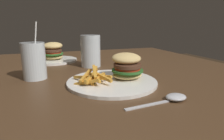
{
  "coord_description": "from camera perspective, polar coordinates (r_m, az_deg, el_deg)",
  "views": [
    {
      "loc": [
        -0.19,
        -0.8,
        0.91
      ],
      "look_at": [
        0.01,
        -0.22,
        0.76
      ],
      "focal_mm": 30.0,
      "sensor_mm": 36.0,
      "label": 1
    }
  ],
  "objects": [
    {
      "name": "dining_table",
      "position": [
        0.86,
        -5.29,
        -4.93
      ],
      "size": [
        1.32,
        1.22,
        0.71
      ],
      "color": "#4C331E",
      "rests_on": "ground_plane"
    },
    {
      "name": "meal_plate_near",
      "position": [
        0.65,
        1.68,
        -1.4
      ],
      "size": [
        0.31,
        0.31,
        0.1
      ],
      "color": "white",
      "rests_on": "dining_table"
    },
    {
      "name": "beer_glass",
      "position": [
        0.89,
        -6.56,
        5.59
      ],
      "size": [
        0.09,
        0.09,
        0.15
      ],
      "color": "silver",
      "rests_on": "dining_table"
    },
    {
      "name": "juice_glass",
      "position": [
        0.74,
        -22.65,
        2.32
      ],
      "size": [
        0.08,
        0.08,
        0.21
      ],
      "color": "silver",
      "rests_on": "dining_table"
    },
    {
      "name": "spoon",
      "position": [
        0.53,
        18.31,
        -8.01
      ],
      "size": [
        0.19,
        0.05,
        0.02
      ],
      "rotation": [
        0.0,
        0.0,
        0.09
      ],
      "color": "silver",
      "rests_on": "dining_table"
    },
    {
      "name": "meal_plate_far",
      "position": [
        1.07,
        -17.51,
        4.36
      ],
      "size": [
        0.25,
        0.25,
        0.11
      ],
      "color": "white",
      "rests_on": "dining_table"
    }
  ]
}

